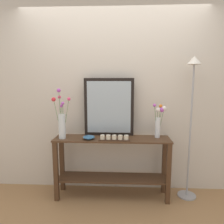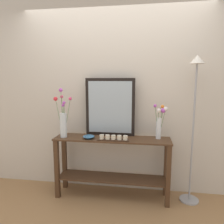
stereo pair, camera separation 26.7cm
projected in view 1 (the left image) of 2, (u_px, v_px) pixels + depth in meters
ground_plane at (112, 196)px, 2.85m from camera, size 7.00×6.00×0.02m
wall_back at (113, 94)px, 2.93m from camera, size 6.40×0.08×2.70m
console_table at (112, 160)px, 2.77m from camera, size 1.49×0.35×0.81m
mirror_leaning at (109, 107)px, 2.81m from camera, size 0.66×0.03×0.77m
tall_vase_left at (62, 121)px, 2.68m from camera, size 0.24×0.17×0.64m
vase_right at (159, 120)px, 2.73m from camera, size 0.18×0.16×0.45m
candle_tray at (114, 138)px, 2.62m from camera, size 0.39×0.09×0.07m
decorative_bowl at (89, 137)px, 2.67m from camera, size 0.15×0.15×0.05m
floor_lamp at (192, 105)px, 2.65m from camera, size 0.24×0.24×1.84m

